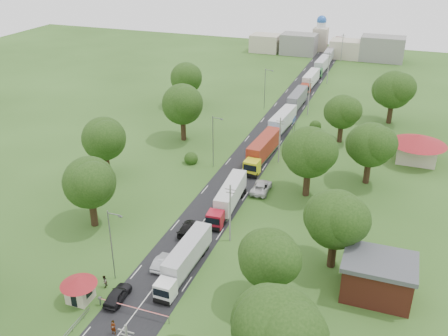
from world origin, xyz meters
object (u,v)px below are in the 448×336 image
at_px(guard_booth, 79,286).
at_px(truck_0, 185,259).
at_px(info_sign, 294,123).
at_px(car_lane_mid, 162,262).
at_px(boom_barrier, 123,305).
at_px(car_lane_front, 118,295).
at_px(pedestrian_near, 113,328).

relative_size(guard_booth, truck_0, 0.33).
relative_size(info_sign, car_lane_mid, 0.97).
distance_m(boom_barrier, truck_0, 10.12).
bearing_deg(car_lane_front, car_lane_mid, -107.70).
bearing_deg(truck_0, car_lane_front, -124.24).
bearing_deg(truck_0, pedestrian_near, -102.65).
relative_size(info_sign, truck_0, 0.30).
bearing_deg(guard_booth, boom_barrier, 0.01).
xyz_separation_m(boom_barrier, truck_0, (3.70, 9.36, 1.09)).
bearing_deg(boom_barrier, info_sign, 83.76).
distance_m(guard_booth, info_sign, 61.27).
xyz_separation_m(guard_booth, info_sign, (12.40, 60.00, 0.84)).
bearing_deg(truck_0, boom_barrier, -111.60).
bearing_deg(pedestrian_near, boom_barrier, 102.94).
relative_size(truck_0, car_lane_front, 2.85).
xyz_separation_m(car_lane_mid, pedestrian_near, (0.46, -12.75, 0.21)).
distance_m(boom_barrier, info_sign, 60.39).
xyz_separation_m(boom_barrier, pedestrian_near, (0.82, -3.50, 0.02)).
relative_size(boom_barrier, truck_0, 0.69).
relative_size(car_lane_mid, pedestrian_near, 2.33).
relative_size(car_lane_front, pedestrian_near, 2.60).
bearing_deg(truck_0, info_sign, 86.78).
xyz_separation_m(info_sign, pedestrian_near, (-5.74, -63.50, -2.09)).
bearing_deg(car_lane_front, truck_0, -127.47).
bearing_deg(pedestrian_near, info_sign, 84.62).
bearing_deg(guard_booth, car_lane_mid, 56.17).
xyz_separation_m(info_sign, car_lane_front, (-8.20, -58.50, -2.20)).
height_order(info_sign, truck_0, info_sign).
xyz_separation_m(truck_0, car_lane_front, (-5.35, -7.86, -1.17)).
relative_size(info_sign, pedestrian_near, 2.25).
bearing_deg(boom_barrier, pedestrian_near, -76.84).
bearing_deg(info_sign, car_lane_front, -97.98).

